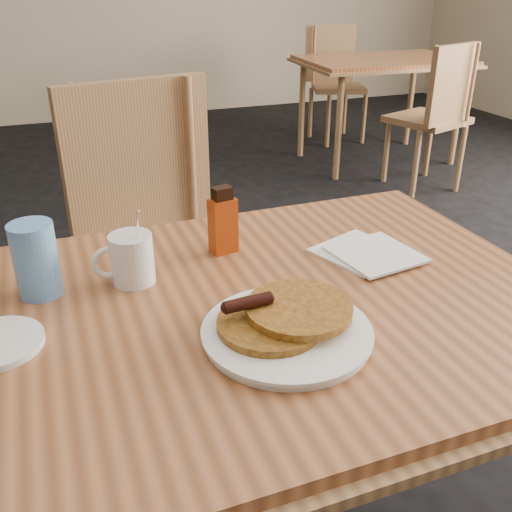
{
  "coord_description": "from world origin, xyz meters",
  "views": [
    {
      "loc": [
        -0.32,
        -0.84,
        1.31
      ],
      "look_at": [
        0.0,
        0.03,
        0.84
      ],
      "focal_mm": 40.0,
      "sensor_mm": 36.0,
      "label": 1
    }
  ],
  "objects_px": {
    "blue_tumbler": "(36,260)",
    "coffee_mug": "(131,258)",
    "chair_main_far": "(150,225)",
    "chair_neighbor_near": "(438,106)",
    "chair_neighbor_far": "(334,73)",
    "pancake_plate": "(286,327)",
    "main_table": "(236,323)",
    "neighbor_table": "(383,64)",
    "syrup_bottle": "(223,222)"
  },
  "relations": [
    {
      "from": "main_table",
      "to": "blue_tumbler",
      "type": "distance_m",
      "value": 0.39
    },
    {
      "from": "chair_neighbor_near",
      "to": "chair_main_far",
      "type": "bearing_deg",
      "value": -165.27
    },
    {
      "from": "main_table",
      "to": "coffee_mug",
      "type": "bearing_deg",
      "value": 136.5
    },
    {
      "from": "main_table",
      "to": "chair_neighbor_far",
      "type": "xyz_separation_m",
      "value": [
        2.06,
        3.53,
        -0.17
      ]
    },
    {
      "from": "chair_neighbor_far",
      "to": "chair_neighbor_near",
      "type": "bearing_deg",
      "value": -70.98
    },
    {
      "from": "pancake_plate",
      "to": "coffee_mug",
      "type": "distance_m",
      "value": 0.35
    },
    {
      "from": "chair_main_far",
      "to": "pancake_plate",
      "type": "bearing_deg",
      "value": -97.2
    },
    {
      "from": "neighbor_table",
      "to": "chair_main_far",
      "type": "bearing_deg",
      "value": -135.1
    },
    {
      "from": "main_table",
      "to": "syrup_bottle",
      "type": "relative_size",
      "value": 8.74
    },
    {
      "from": "chair_main_far",
      "to": "syrup_bottle",
      "type": "height_order",
      "value": "chair_main_far"
    },
    {
      "from": "neighbor_table",
      "to": "blue_tumbler",
      "type": "height_order",
      "value": "blue_tumbler"
    },
    {
      "from": "chair_main_far",
      "to": "pancake_plate",
      "type": "relative_size",
      "value": 3.55
    },
    {
      "from": "main_table",
      "to": "syrup_bottle",
      "type": "xyz_separation_m",
      "value": [
        0.05,
        0.22,
        0.11
      ]
    },
    {
      "from": "main_table",
      "to": "coffee_mug",
      "type": "relative_size",
      "value": 8.27
    },
    {
      "from": "main_table",
      "to": "neighbor_table",
      "type": "height_order",
      "value": "same"
    },
    {
      "from": "blue_tumbler",
      "to": "main_table",
      "type": "bearing_deg",
      "value": -26.88
    },
    {
      "from": "neighbor_table",
      "to": "chair_neighbor_near",
      "type": "distance_m",
      "value": 0.74
    },
    {
      "from": "main_table",
      "to": "chair_main_far",
      "type": "height_order",
      "value": "chair_main_far"
    },
    {
      "from": "chair_main_far",
      "to": "chair_neighbor_near",
      "type": "distance_m",
      "value": 2.48
    },
    {
      "from": "chair_neighbor_near",
      "to": "blue_tumbler",
      "type": "height_order",
      "value": "chair_neighbor_near"
    },
    {
      "from": "syrup_bottle",
      "to": "coffee_mug",
      "type": "bearing_deg",
      "value": -173.82
    },
    {
      "from": "neighbor_table",
      "to": "coffee_mug",
      "type": "height_order",
      "value": "coffee_mug"
    },
    {
      "from": "chair_main_far",
      "to": "chair_neighbor_far",
      "type": "height_order",
      "value": "chair_main_far"
    },
    {
      "from": "chair_main_far",
      "to": "chair_neighbor_near",
      "type": "height_order",
      "value": "chair_main_far"
    },
    {
      "from": "neighbor_table",
      "to": "chair_main_far",
      "type": "height_order",
      "value": "chair_main_far"
    },
    {
      "from": "main_table",
      "to": "chair_main_far",
      "type": "relative_size",
      "value": 1.28
    },
    {
      "from": "main_table",
      "to": "chair_neighbor_near",
      "type": "distance_m",
      "value": 2.93
    },
    {
      "from": "main_table",
      "to": "chair_neighbor_far",
      "type": "height_order",
      "value": "chair_neighbor_far"
    },
    {
      "from": "chair_main_far",
      "to": "syrup_bottle",
      "type": "relative_size",
      "value": 6.85
    },
    {
      "from": "chair_neighbor_far",
      "to": "pancake_plate",
      "type": "distance_m",
      "value": 4.18
    },
    {
      "from": "chair_main_far",
      "to": "coffee_mug",
      "type": "height_order",
      "value": "chair_main_far"
    },
    {
      "from": "pancake_plate",
      "to": "chair_neighbor_far",
      "type": "bearing_deg",
      "value": 61.2
    },
    {
      "from": "blue_tumbler",
      "to": "coffee_mug",
      "type": "bearing_deg",
      "value": -4.94
    },
    {
      "from": "chair_neighbor_far",
      "to": "neighbor_table",
      "type": "bearing_deg",
      "value": -69.61
    },
    {
      "from": "coffee_mug",
      "to": "chair_neighbor_far",
      "type": "bearing_deg",
      "value": 68.86
    },
    {
      "from": "chair_neighbor_near",
      "to": "syrup_bottle",
      "type": "height_order",
      "value": "chair_neighbor_near"
    },
    {
      "from": "chair_neighbor_far",
      "to": "blue_tumbler",
      "type": "xyz_separation_m",
      "value": [
        -2.4,
        -3.36,
        0.28
      ]
    },
    {
      "from": "coffee_mug",
      "to": "syrup_bottle",
      "type": "xyz_separation_m",
      "value": [
        0.21,
        0.07,
        0.02
      ]
    },
    {
      "from": "coffee_mug",
      "to": "blue_tumbler",
      "type": "bearing_deg",
      "value": -172.73
    },
    {
      "from": "chair_main_far",
      "to": "chair_neighbor_far",
      "type": "bearing_deg",
      "value": 41.12
    },
    {
      "from": "pancake_plate",
      "to": "chair_neighbor_near",
      "type": "bearing_deg",
      "value": 48.18
    },
    {
      "from": "blue_tumbler",
      "to": "pancake_plate",
      "type": "bearing_deg",
      "value": -37.8
    },
    {
      "from": "chair_main_far",
      "to": "pancake_plate",
      "type": "xyz_separation_m",
      "value": [
        0.07,
        -0.86,
        0.15
      ]
    },
    {
      "from": "main_table",
      "to": "neighbor_table",
      "type": "xyz_separation_m",
      "value": [
        2.07,
        2.82,
        -0.0
      ]
    },
    {
      "from": "pancake_plate",
      "to": "blue_tumbler",
      "type": "height_order",
      "value": "blue_tumbler"
    },
    {
      "from": "chair_main_far",
      "to": "syrup_bottle",
      "type": "bearing_deg",
      "value": -93.72
    },
    {
      "from": "chair_neighbor_far",
      "to": "chair_neighbor_near",
      "type": "distance_m",
      "value": 1.43
    },
    {
      "from": "chair_neighbor_far",
      "to": "syrup_bottle",
      "type": "distance_m",
      "value": 3.88
    },
    {
      "from": "chair_neighbor_far",
      "to": "coffee_mug",
      "type": "bearing_deg",
      "value": -103.53
    },
    {
      "from": "chair_main_far",
      "to": "syrup_bottle",
      "type": "distance_m",
      "value": 0.55
    }
  ]
}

